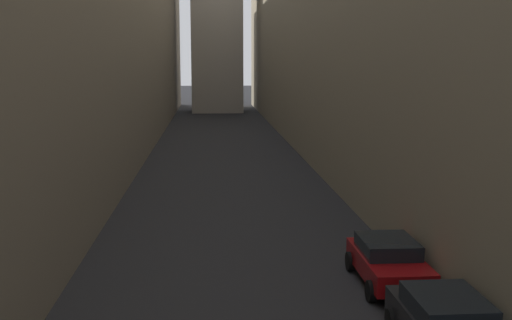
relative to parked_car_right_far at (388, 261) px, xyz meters
name	(u,v)px	position (x,y,z in m)	size (l,w,h in m)	color
ground_plane	(225,159)	(-4.40, 25.47, -0.74)	(264.00, 264.00, 0.00)	#232326
building_block_left	(53,22)	(-16.25, 27.47, 8.72)	(12.69, 108.00, 18.92)	#756B5B
parked_car_right_far	(388,261)	(0.00, 0.00, 0.00)	(2.00, 4.01, 1.40)	maroon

